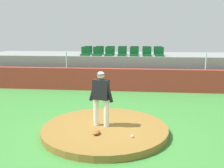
% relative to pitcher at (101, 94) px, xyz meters
% --- Properties ---
extents(ground_plane, '(60.00, 60.00, 0.00)m').
position_rel_pitcher_xyz_m(ground_plane, '(0.11, -0.05, -1.18)').
color(ground_plane, '#3D8937').
extents(pitchers_mound, '(3.79, 3.79, 0.20)m').
position_rel_pitcher_xyz_m(pitchers_mound, '(0.11, -0.05, -1.08)').
color(pitchers_mound, olive).
rests_on(pitchers_mound, ground_plane).
extents(pitcher, '(0.78, 0.34, 1.70)m').
position_rel_pitcher_xyz_m(pitcher, '(0.00, 0.00, 0.00)').
color(pitcher, white).
rests_on(pitcher, pitchers_mound).
extents(baseball, '(0.07, 0.07, 0.07)m').
position_rel_pitcher_xyz_m(baseball, '(0.96, -0.80, -0.95)').
color(baseball, white).
rests_on(baseball, pitchers_mound).
extents(fielding_glove, '(0.22, 0.31, 0.11)m').
position_rel_pitcher_xyz_m(fielding_glove, '(-0.04, -0.68, -0.93)').
color(fielding_glove, brown).
rests_on(fielding_glove, pitchers_mound).
extents(brick_barrier, '(17.05, 0.40, 1.16)m').
position_rel_pitcher_xyz_m(brick_barrier, '(0.11, 5.74, -0.60)').
color(brick_barrier, '#A0362A').
rests_on(brick_barrier, ground_plane).
extents(fence_post_left, '(0.06, 0.06, 0.83)m').
position_rel_pitcher_xyz_m(fence_post_left, '(-2.71, 5.74, 0.40)').
color(fence_post_left, silver).
rests_on(fence_post_left, brick_barrier).
extents(fence_post_right, '(0.06, 0.06, 0.83)m').
position_rel_pitcher_xyz_m(fence_post_right, '(4.41, 5.74, 0.40)').
color(fence_post_right, silver).
rests_on(fence_post_right, brick_barrier).
extents(bleacher_platform, '(17.03, 3.83, 1.71)m').
position_rel_pitcher_xyz_m(bleacher_platform, '(0.11, 8.40, -0.32)').
color(bleacher_platform, gray).
rests_on(bleacher_platform, ground_plane).
extents(stadium_chair_0, '(0.48, 0.44, 0.50)m').
position_rel_pitcher_xyz_m(stadium_chair_0, '(-1.97, 7.02, 0.69)').
color(stadium_chair_0, '#115427').
rests_on(stadium_chair_0, bleacher_platform).
extents(stadium_chair_1, '(0.48, 0.44, 0.50)m').
position_rel_pitcher_xyz_m(stadium_chair_1, '(-1.28, 7.01, 0.69)').
color(stadium_chair_1, '#115427').
rests_on(stadium_chair_1, bleacher_platform).
extents(stadium_chair_2, '(0.48, 0.44, 0.50)m').
position_rel_pitcher_xyz_m(stadium_chair_2, '(-0.58, 7.01, 0.69)').
color(stadium_chair_2, '#115427').
rests_on(stadium_chair_2, bleacher_platform).
extents(stadium_chair_3, '(0.48, 0.44, 0.50)m').
position_rel_pitcher_xyz_m(stadium_chair_3, '(0.14, 7.00, 0.69)').
color(stadium_chair_3, '#115427').
rests_on(stadium_chair_3, bleacher_platform).
extents(stadium_chair_4, '(0.48, 0.44, 0.50)m').
position_rel_pitcher_xyz_m(stadium_chair_4, '(0.82, 6.99, 0.69)').
color(stadium_chair_4, '#115427').
rests_on(stadium_chair_4, bleacher_platform).
extents(stadium_chair_5, '(0.48, 0.44, 0.50)m').
position_rel_pitcher_xyz_m(stadium_chair_5, '(1.53, 6.99, 0.69)').
color(stadium_chair_5, '#115427').
rests_on(stadium_chair_5, bleacher_platform).
extents(stadium_chair_6, '(0.48, 0.44, 0.50)m').
position_rel_pitcher_xyz_m(stadium_chair_6, '(2.22, 7.02, 0.69)').
color(stadium_chair_6, '#115427').
rests_on(stadium_chair_6, bleacher_platform).
extents(stadium_chair_7, '(0.48, 0.44, 0.50)m').
position_rel_pitcher_xyz_m(stadium_chair_7, '(-1.99, 7.91, 0.69)').
color(stadium_chair_7, '#115427').
rests_on(stadium_chair_7, bleacher_platform).
extents(stadium_chair_8, '(0.48, 0.44, 0.50)m').
position_rel_pitcher_xyz_m(stadium_chair_8, '(-1.28, 7.90, 0.69)').
color(stadium_chair_8, '#115427').
rests_on(stadium_chair_8, bleacher_platform).
extents(stadium_chair_9, '(0.48, 0.44, 0.50)m').
position_rel_pitcher_xyz_m(stadium_chair_9, '(-0.61, 7.93, 0.69)').
color(stadium_chair_9, '#115427').
rests_on(stadium_chair_9, bleacher_platform).
extents(stadium_chair_10, '(0.48, 0.44, 0.50)m').
position_rel_pitcher_xyz_m(stadium_chair_10, '(0.12, 7.89, 0.69)').
color(stadium_chair_10, '#115427').
rests_on(stadium_chair_10, bleacher_platform).
extents(stadium_chair_11, '(0.48, 0.44, 0.50)m').
position_rel_pitcher_xyz_m(stadium_chair_11, '(0.83, 7.89, 0.69)').
color(stadium_chair_11, '#115427').
rests_on(stadium_chair_11, bleacher_platform).
extents(stadium_chair_12, '(0.48, 0.44, 0.50)m').
position_rel_pitcher_xyz_m(stadium_chair_12, '(1.53, 7.90, 0.69)').
color(stadium_chair_12, '#115427').
rests_on(stadium_chair_12, bleacher_platform).
extents(stadium_chair_13, '(0.48, 0.44, 0.50)m').
position_rel_pitcher_xyz_m(stadium_chair_13, '(2.19, 7.90, 0.69)').
color(stadium_chair_13, '#115427').
rests_on(stadium_chair_13, bleacher_platform).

